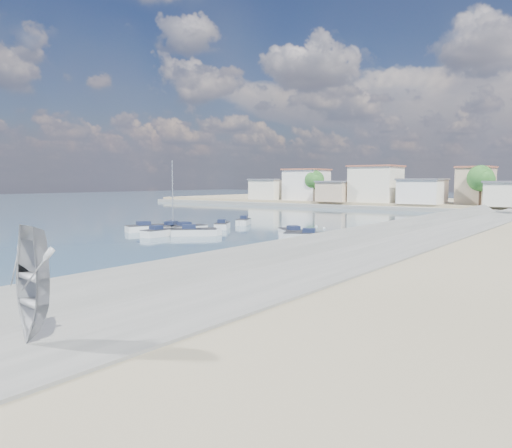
{
  "coord_description": "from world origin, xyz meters",
  "views": [
    {
      "loc": [
        31.16,
        -31.14,
        6.32
      ],
      "look_at": [
        -2.41,
        14.05,
        1.4
      ],
      "focal_mm": 35.0,
      "sensor_mm": 36.0,
      "label": 1
    }
  ],
  "objects": [
    {
      "name": "sailboat",
      "position": [
        -14.52,
        12.95,
        0.42
      ],
      "size": [
        4.08,
        6.23,
        9.0
      ],
      "color": "silver",
      "rests_on": "ground"
    },
    {
      "name": "motorboat_e",
      "position": [
        -16.24,
        10.54,
        0.38
      ],
      "size": [
        4.19,
        5.78,
        1.48
      ],
      "color": "silver",
      "rests_on": "ground"
    },
    {
      "name": "shore_trees",
      "position": [
        8.34,
        68.11,
        6.22
      ],
      "size": [
        74.56,
        38.32,
        7.92
      ],
      "color": "#38281E",
      "rests_on": "ground"
    },
    {
      "name": "overturned_dinghy",
      "position": [
        18.0,
        -23.99,
        2.12
      ],
      "size": [
        3.56,
        2.05,
        0.63
      ],
      "primitive_type": "imported",
      "rotation": [
        3.14,
        0.0,
        -0.15
      ],
      "color": "#A5A8AD",
      "rests_on": "seawall_walkway"
    },
    {
      "name": "motorboat_a",
      "position": [
        -11.14,
        7.61,
        0.38
      ],
      "size": [
        1.7,
        4.75,
        1.48
      ],
      "color": "silver",
      "rests_on": "ground"
    },
    {
      "name": "breakwater",
      "position": [
        6.9,
        12.69,
        0.17
      ],
      "size": [
        2.0,
        31.02,
        0.35
      ],
      "color": "black",
      "rests_on": "ground"
    },
    {
      "name": "motorboat_d",
      "position": [
        3.78,
        13.98,
        0.38
      ],
      "size": [
        4.83,
        3.53,
        1.48
      ],
      "color": "silver",
      "rests_on": "ground"
    },
    {
      "name": "far_town",
      "position": [
        10.71,
        76.92,
        4.93
      ],
      "size": [
        113.01,
        12.8,
        8.35
      ],
      "color": "beige",
      "rests_on": "far_shore_land"
    },
    {
      "name": "motorboat_b",
      "position": [
        -11.94,
        13.1,
        0.38
      ],
      "size": [
        3.09,
        5.39,
        1.48
      ],
      "color": "silver",
      "rests_on": "ground"
    },
    {
      "name": "motorboat_g",
      "position": [
        -12.68,
        24.8,
        0.38
      ],
      "size": [
        3.23,
        4.38,
        1.48
      ],
      "color": "silver",
      "rests_on": "ground"
    },
    {
      "name": "motorboat_h",
      "position": [
        -8.33,
        10.48,
        0.38
      ],
      "size": [
        5.18,
        5.06,
        1.48
      ],
      "color": "silver",
      "rests_on": "ground"
    },
    {
      "name": "far_shore_land",
      "position": [
        0.0,
        92.0,
        0.7
      ],
      "size": [
        160.0,
        40.0,
        1.4
      ],
      "primitive_type": "cube",
      "color": "gray",
      "rests_on": "ground"
    },
    {
      "name": "ground",
      "position": [
        0.0,
        40.0,
        0.0
      ],
      "size": [
        400.0,
        400.0,
        0.0
      ],
      "primitive_type": "plane",
      "color": "#335267",
      "rests_on": "ground"
    },
    {
      "name": "motorboat_c",
      "position": [
        0.87,
        16.39,
        0.38
      ],
      "size": [
        5.16,
        4.84,
        1.48
      ],
      "color": "silver",
      "rests_on": "ground"
    },
    {
      "name": "seawall_walkway",
      "position": [
        18.5,
        13.0,
        0.9
      ],
      "size": [
        5.0,
        90.0,
        1.8
      ],
      "primitive_type": "cube",
      "color": "slate",
      "rests_on": "ground"
    },
    {
      "name": "mooring_buoys",
      "position": [
        4.39,
        15.01,
        0.05
      ],
      "size": [
        13.12,
        34.74,
        0.36
      ],
      "color": "silver",
      "rests_on": "ground"
    },
    {
      "name": "far_shore_quay",
      "position": [
        0.0,
        71.0,
        0.4
      ],
      "size": [
        160.0,
        2.5,
        0.8
      ],
      "primitive_type": "cube",
      "color": "slate",
      "rests_on": "ground"
    },
    {
      "name": "motorboat_f",
      "position": [
        -11.22,
        18.53,
        0.38
      ],
      "size": [
        3.54,
        4.27,
        1.48
      ],
      "color": "silver",
      "rests_on": "ground"
    }
  ]
}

